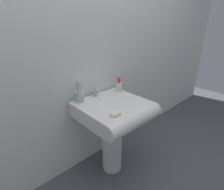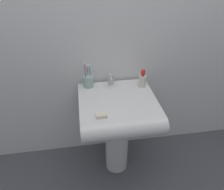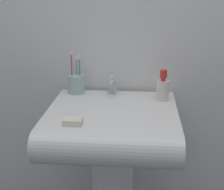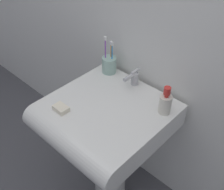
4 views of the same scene
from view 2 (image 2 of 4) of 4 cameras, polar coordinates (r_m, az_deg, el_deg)
ground_plane at (r=2.08m, az=1.14°, el=-17.65°), size 6.00×6.00×0.00m
wall_back at (r=1.65m, az=-0.25°, el=18.80°), size 5.00×0.05×2.40m
sink_pedestal at (r=1.86m, az=1.25°, el=-11.85°), size 0.19×0.19×0.60m
sink_basin at (r=1.58m, az=1.73°, el=-3.88°), size 0.56×0.58×0.13m
faucet at (r=1.72m, az=-0.39°, el=4.00°), size 0.04×0.11×0.08m
toothbrush_cup at (r=1.71m, az=-6.25°, el=3.68°), size 0.08×0.08×0.21m
soap_bottle at (r=1.71m, az=7.95°, el=3.86°), size 0.06×0.06×0.14m
bar_soap at (r=1.41m, az=-2.79°, el=-5.27°), size 0.07×0.05×0.02m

